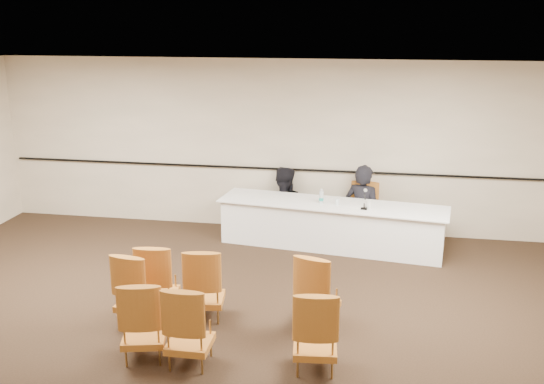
{
  "coord_description": "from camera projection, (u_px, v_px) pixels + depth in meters",
  "views": [
    {
      "loc": [
        1.74,
        -6.25,
        3.64
      ],
      "look_at": [
        0.2,
        2.6,
        1.07
      ],
      "focal_mm": 40.0,
      "sensor_mm": 36.0,
      "label": 1
    }
  ],
  "objects": [
    {
      "name": "floor",
      "position": [
        218.0,
        336.0,
        7.21
      ],
      "size": [
        10.0,
        10.0,
        0.0
      ],
      "primitive_type": "plane",
      "color": "black",
      "rests_on": "ground"
    },
    {
      "name": "ceiling",
      "position": [
        211.0,
        82.0,
        6.38
      ],
      "size": [
        10.0,
        10.0,
        0.0
      ],
      "primitive_type": "plane",
      "rotation": [
        3.14,
        0.0,
        0.0
      ],
      "color": "silver",
      "rests_on": "ground"
    },
    {
      "name": "wall_back",
      "position": [
        275.0,
        146.0,
        10.58
      ],
      "size": [
        10.0,
        0.04,
        3.0
      ],
      "primitive_type": "cube",
      "color": "beige",
      "rests_on": "ground"
    },
    {
      "name": "wall_rail",
      "position": [
        274.0,
        169.0,
        10.65
      ],
      "size": [
        9.8,
        0.04,
        0.03
      ],
      "primitive_type": "cube",
      "color": "black",
      "rests_on": "wall_back"
    },
    {
      "name": "panel_table",
      "position": [
        331.0,
        225.0,
        9.95
      ],
      "size": [
        3.8,
        1.34,
        0.74
      ],
      "primitive_type": null,
      "rotation": [
        0.0,
        0.0,
        -0.13
      ],
      "color": "white",
      "rests_on": "ground"
    },
    {
      "name": "panelist_main",
      "position": [
        362.0,
        215.0,
        10.33
      ],
      "size": [
        0.76,
        0.64,
        1.77
      ],
      "primitive_type": "imported",
      "rotation": [
        0.0,
        0.0,
        2.76
      ],
      "color": "black",
      "rests_on": "ground"
    },
    {
      "name": "panelist_main_chair",
      "position": [
        362.0,
        212.0,
        10.31
      ],
      "size": [
        0.56,
        0.56,
        0.95
      ],
      "primitive_type": null,
      "rotation": [
        0.0,
        0.0,
        -0.13
      ],
      "color": "#A45D1D",
      "rests_on": "ground"
    },
    {
      "name": "panelist_second",
      "position": [
        283.0,
        213.0,
        10.77
      ],
      "size": [
        0.87,
        0.7,
        1.69
      ],
      "primitive_type": "imported",
      "rotation": [
        0.0,
        0.0,
        3.22
      ],
      "color": "black",
      "rests_on": "ground"
    },
    {
      "name": "panelist_second_chair",
      "position": [
        283.0,
        204.0,
        10.72
      ],
      "size": [
        0.56,
        0.56,
        0.95
      ],
      "primitive_type": null,
      "rotation": [
        0.0,
        0.0,
        -0.13
      ],
      "color": "#A45D1D",
      "rests_on": "ground"
    },
    {
      "name": "papers",
      "position": [
        359.0,
        207.0,
        9.68
      ],
      "size": [
        0.33,
        0.27,
        0.0
      ],
      "primitive_type": "cube",
      "rotation": [
        0.0,
        0.0,
        -0.18
      ],
      "color": "white",
      "rests_on": "panel_table"
    },
    {
      "name": "microphone",
      "position": [
        364.0,
        200.0,
        9.51
      ],
      "size": [
        0.12,
        0.22,
        0.3
      ],
      "primitive_type": null,
      "rotation": [
        0.0,
        0.0,
        -0.05
      ],
      "color": "black",
      "rests_on": "panel_table"
    },
    {
      "name": "water_bottle",
      "position": [
        321.0,
        196.0,
        9.84
      ],
      "size": [
        0.09,
        0.09,
        0.24
      ],
      "primitive_type": null,
      "rotation": [
        0.0,
        0.0,
        0.24
      ],
      "color": "teal",
      "rests_on": "panel_table"
    },
    {
      "name": "drinking_glass",
      "position": [
        337.0,
        202.0,
        9.77
      ],
      "size": [
        0.08,
        0.08,
        0.1
      ],
      "primitive_type": "cylinder",
      "rotation": [
        0.0,
        0.0,
        -0.36
      ],
      "color": "silver",
      "rests_on": "panel_table"
    },
    {
      "name": "coffee_cup",
      "position": [
        369.0,
        204.0,
        9.59
      ],
      "size": [
        0.1,
        0.1,
        0.13
      ],
      "primitive_type": "cylinder",
      "rotation": [
        0.0,
        0.0,
        0.2
      ],
      "color": "silver",
      "rests_on": "panel_table"
    },
    {
      "name": "aud_chair_front_left",
      "position": [
        158.0,
        278.0,
        7.68
      ],
      "size": [
        0.54,
        0.54,
        0.95
      ],
      "primitive_type": null,
      "rotation": [
        0.0,
        0.0,
        0.09
      ],
      "color": "#A45D1D",
      "rests_on": "ground"
    },
    {
      "name": "aud_chair_front_mid",
      "position": [
        205.0,
        283.0,
        7.54
      ],
      "size": [
        0.56,
        0.56,
        0.95
      ],
      "primitive_type": null,
      "rotation": [
        0.0,
        0.0,
        0.14
      ],
      "color": "#A45D1D",
      "rests_on": "ground"
    },
    {
      "name": "aud_chair_front_right",
      "position": [
        318.0,
        289.0,
        7.35
      ],
      "size": [
        0.62,
        0.62,
        0.95
      ],
      "primitive_type": null,
      "rotation": [
        0.0,
        0.0,
        -0.29
      ],
      "color": "#A45D1D",
      "rests_on": "ground"
    },
    {
      "name": "aud_chair_back_left",
      "position": [
        143.0,
        319.0,
        6.63
      ],
      "size": [
        0.6,
        0.6,
        0.95
      ],
      "primitive_type": null,
      "rotation": [
        0.0,
        0.0,
        0.23
      ],
      "color": "#A45D1D",
      "rests_on": "ground"
    },
    {
      "name": "aud_chair_back_mid",
      "position": [
        189.0,
        324.0,
        6.51
      ],
      "size": [
        0.5,
        0.5,
        0.95
      ],
      "primitive_type": null,
      "rotation": [
        0.0,
        0.0,
        0.01
      ],
      "color": "#A45D1D",
      "rests_on": "ground"
    },
    {
      "name": "aud_chair_back_right",
      "position": [
        315.0,
        329.0,
        6.41
      ],
      "size": [
        0.55,
        0.55,
        0.95
      ],
      "primitive_type": null,
      "rotation": [
        0.0,
        0.0,
        0.11
      ],
      "color": "#A45D1D",
      "rests_on": "ground"
    },
    {
      "name": "aud_chair_extra",
      "position": [
        138.0,
        287.0,
        7.41
      ],
      "size": [
        0.57,
        0.57,
        0.95
      ],
      "primitive_type": null,
      "rotation": [
        0.0,
        0.0,
        -0.15
      ],
      "color": "#A45D1D",
      "rests_on": "ground"
    }
  ]
}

